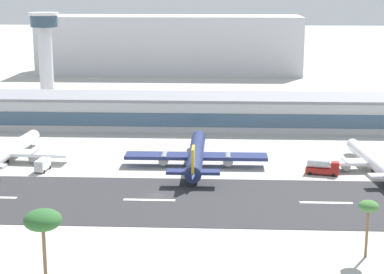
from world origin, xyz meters
The scene contains 14 objects.
ground_plane centered at (0.00, 0.00, 0.00)m, with size 1400.00×1400.00×0.00m, color #B2AFA8.
runway_strip centered at (0.00, -3.52, 0.04)m, with size 800.00×34.46×0.08m, color #2D2D30.
runway_centreline_dash_4 centered at (-1.45, -3.52, 0.09)m, with size 12.00×1.20×0.01m, color white.
runway_centreline_dash_5 centered at (39.00, -3.52, 0.09)m, with size 12.00×1.20×0.01m, color white.
terminal_building centered at (6.04, 77.07, 5.58)m, with size 178.08×22.13×11.16m.
control_tower centered at (-57.35, 116.06, 24.08)m, with size 11.86×11.86×38.04m.
distant_hotel_block centered at (-15.07, 223.71, 16.14)m, with size 146.79×39.38×32.28m, color #BCBCC1.
airliner_blue_tail_gate_0 centered at (-44.86, 27.54, 2.86)m, with size 35.10×43.00×8.97m.
airliner_gold_tail_gate_1 centered at (8.07, 25.11, 3.14)m, with size 38.91×47.15×9.84m.
airliner_navy_tail_gate_2 centered at (55.29, 23.36, 2.64)m, with size 33.56×39.74×8.30m.
service_fuel_truck_0 centered at (41.47, 19.37, 2.03)m, with size 8.87×4.43×3.95m.
service_box_truck_1 centered at (-32.64, 19.20, 1.79)m, with size 3.20×6.22×3.25m.
palm_tree_0 centered at (-13.16, -48.72, 11.60)m, with size 6.13×6.13×13.47m.
palm_tree_1 centered at (41.48, -33.59, 9.39)m, with size 3.64×3.64×10.79m.
Camera 1 is at (15.31, -144.02, 47.83)m, focal length 60.25 mm.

